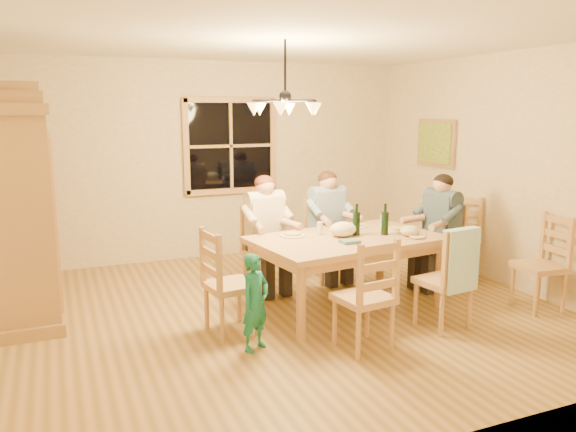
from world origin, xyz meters
name	(u,v)px	position (x,y,z in m)	size (l,w,h in m)	color
floor	(285,311)	(0.00, 0.00, 0.00)	(5.50, 5.50, 0.00)	olive
ceiling	(285,39)	(0.00, 0.00, 2.70)	(5.50, 5.00, 0.02)	white
wall_back	(216,161)	(0.00, 2.50, 1.35)	(5.50, 0.02, 2.70)	#C3B18A
wall_right	(501,170)	(2.75, 0.00, 1.35)	(0.02, 5.00, 2.70)	#C3B18A
window	(231,146)	(0.20, 2.47, 1.55)	(1.30, 0.06, 1.30)	black
painting	(436,143)	(2.71, 1.20, 1.60)	(0.06, 0.78, 0.64)	olive
chandelier	(285,106)	(0.00, 0.00, 2.08)	(0.77, 0.68, 0.71)	black
armoire	(21,213)	(-2.42, 0.85, 1.06)	(0.66, 1.40, 2.30)	olive
dining_table	(347,246)	(0.63, -0.14, 0.66)	(2.03, 1.40, 0.76)	#B0854E
chair_far_left	(266,266)	(0.04, 0.69, 0.30)	(0.49, 0.47, 0.99)	#B4804F
chair_far_right	(327,256)	(0.88, 0.80, 0.30)	(0.49, 0.47, 0.99)	#B4804F
chair_near_left	(363,315)	(0.28, -1.09, 0.30)	(0.49, 0.47, 0.99)	#B4804F
chair_near_right	(443,296)	(1.22, -0.96, 0.30)	(0.49, 0.47, 0.99)	#B4804F
chair_end_left	(231,301)	(-0.67, -0.31, 0.30)	(0.47, 0.49, 0.99)	#B4804F
chair_end_right	(438,263)	(1.94, 0.03, 0.30)	(0.47, 0.49, 0.99)	#B4804F
adult_woman	(265,219)	(0.04, 0.69, 0.84)	(0.43, 0.47, 0.87)	beige
adult_plaid_man	(328,212)	(0.88, 0.80, 0.84)	(0.43, 0.47, 0.87)	#365B97
adult_slate_man	(441,217)	(1.94, 0.03, 0.84)	(0.47, 0.43, 0.87)	#3C4D60
towel	(460,261)	(1.24, -1.15, 0.70)	(0.38, 0.10, 0.58)	#A7D5E3
wine_bottle_a	(356,219)	(0.76, -0.09, 0.93)	(0.08, 0.08, 0.33)	black
wine_bottle_b	(385,219)	(1.04, -0.20, 0.93)	(0.08, 0.08, 0.33)	black
plate_woman	(293,236)	(0.12, 0.10, 0.77)	(0.26, 0.26, 0.02)	white
plate_plaid	(355,226)	(0.96, 0.27, 0.77)	(0.26, 0.26, 0.02)	white
plate_slate	(396,230)	(1.26, -0.07, 0.77)	(0.26, 0.26, 0.02)	white
wine_glass_a	(320,228)	(0.41, 0.05, 0.83)	(0.06, 0.06, 0.14)	silver
wine_glass_b	(383,222)	(1.22, 0.11, 0.83)	(0.06, 0.06, 0.14)	silver
cap	(410,231)	(1.25, -0.35, 0.82)	(0.20, 0.20, 0.11)	#CDB589
napkin	(350,241)	(0.53, -0.38, 0.78)	(0.18, 0.14, 0.03)	#476D82
cloth_bundle	(343,229)	(0.60, -0.10, 0.84)	(0.28, 0.22, 0.15)	beige
child	(255,302)	(-0.59, -0.75, 0.43)	(0.31, 0.20, 0.85)	#19725E
chair_spare_front	(538,281)	(2.45, -0.94, 0.30)	(0.46, 0.48, 0.99)	#B4804F
chair_spare_back	(457,252)	(2.45, 0.34, 0.30)	(0.55, 0.57, 0.99)	#B4804F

